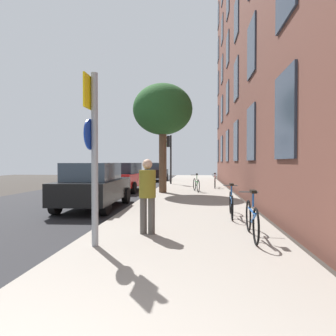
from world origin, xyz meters
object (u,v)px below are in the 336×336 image
at_px(bicycle_0, 252,219).
at_px(pedestrian_0, 147,191).
at_px(tree_near, 163,111).
at_px(bicycle_2, 196,184).
at_px(bicycle_1, 231,203).
at_px(car_0, 94,185).
at_px(traffic_light, 169,150).
at_px(car_2, 156,172).
at_px(sign_post, 93,145).
at_px(car_1, 124,177).
at_px(bicycle_3, 215,182).

distance_m(bicycle_0, pedestrian_0, 2.23).
height_order(tree_near, bicycle_2, tree_near).
relative_size(bicycle_1, car_0, 0.42).
xyz_separation_m(traffic_light, bicycle_2, (1.92, -5.18, -2.02)).
distance_m(bicycle_2, car_2, 10.75).
xyz_separation_m(sign_post, tree_near, (0.16, 9.44, 2.33)).
bearing_deg(sign_post, traffic_light, 90.18).
bearing_deg(car_2, car_1, -92.97).
bearing_deg(bicycle_3, bicycle_2, -115.51).
bearing_deg(bicycle_1, sign_post, -132.34).
distance_m(bicycle_1, pedestrian_0, 3.00).
xyz_separation_m(traffic_light, car_2, (-1.69, 4.94, -1.67)).
height_order(bicycle_2, car_0, car_0).
distance_m(tree_near, bicycle_3, 5.65).
relative_size(bicycle_3, car_0, 0.40).
bearing_deg(bicycle_0, tree_near, 108.27).
bearing_deg(bicycle_2, bicycle_1, -82.05).
height_order(bicycle_2, car_1, car_1).
distance_m(tree_near, car_0, 6.10).
xyz_separation_m(tree_near, bicycle_1, (2.68, -6.32, -3.80)).
height_order(bicycle_0, bicycle_1, bicycle_0).
relative_size(traffic_light, tree_near, 0.63).
xyz_separation_m(car_0, car_1, (-0.49, 6.16, 0.00)).
distance_m(sign_post, car_2, 20.35).
xyz_separation_m(bicycle_0, car_0, (-4.73, 3.90, 0.34)).
height_order(pedestrian_0, car_0, pedestrian_0).
distance_m(bicycle_2, car_0, 6.46).
bearing_deg(car_0, sign_post, -70.06).
distance_m(traffic_light, bicycle_3, 4.62).
height_order(sign_post, tree_near, tree_near).
bearing_deg(car_0, tree_near, 67.85).
bearing_deg(pedestrian_0, sign_post, -130.48).
xyz_separation_m(pedestrian_0, car_2, (-2.57, 19.27, -0.19)).
distance_m(sign_post, bicycle_0, 3.44).
relative_size(car_0, car_1, 0.97).
relative_size(bicycle_3, car_1, 0.39).
bearing_deg(pedestrian_0, car_0, 123.93).
relative_size(bicycle_1, pedestrian_0, 1.09).
relative_size(tree_near, bicycle_1, 3.17).
bearing_deg(bicycle_3, car_1, -163.41).
relative_size(bicycle_2, car_2, 0.42).
xyz_separation_m(car_1, car_2, (0.48, 9.31, -0.00)).
bearing_deg(bicycle_0, pedestrian_0, 177.51).
distance_m(bicycle_3, pedestrian_0, 11.74).
height_order(bicycle_2, pedestrian_0, pedestrian_0).
xyz_separation_m(sign_post, bicycle_3, (3.00, 12.49, -1.49)).
bearing_deg(bicycle_1, bicycle_2, 97.95).
xyz_separation_m(sign_post, traffic_light, (-0.05, 15.30, 0.55)).
bearing_deg(traffic_light, bicycle_3, -42.66).
bearing_deg(car_2, traffic_light, -71.09).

